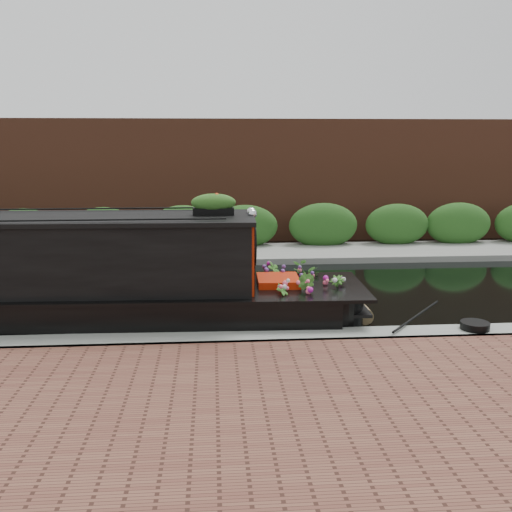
{
  "coord_description": "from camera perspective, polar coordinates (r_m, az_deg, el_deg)",
  "views": [
    {
      "loc": [
        1.09,
        -12.01,
        3.35
      ],
      "look_at": [
        1.96,
        -0.6,
        1.0
      ],
      "focal_mm": 40.0,
      "sensor_mm": 36.0,
      "label": 1
    }
  ],
  "objects": [
    {
      "name": "far_hedge",
      "position": [
        17.47,
        -7.85,
        0.44
      ],
      "size": [
        40.0,
        1.1,
        2.8
      ],
      "primitive_type": "cube",
      "color": "#24511B",
      "rests_on": "ground"
    },
    {
      "name": "coiled_mooring_rope",
      "position": [
        10.21,
        21.05,
        -6.51
      ],
      "size": [
        0.48,
        0.48,
        0.12
      ],
      "primitive_type": "cylinder",
      "color": "black",
      "rests_on": "near_bank_coping"
    },
    {
      "name": "near_bank_pavers",
      "position": [
        6.13,
        -14.98,
        -22.0
      ],
      "size": [
        40.0,
        7.0,
        0.5
      ],
      "primitive_type": "cube",
      "color": "brown",
      "rests_on": "ground"
    },
    {
      "name": "ground",
      "position": [
        12.52,
        -9.22,
        -4.07
      ],
      "size": [
        80.0,
        80.0,
        0.0
      ],
      "primitive_type": "plane",
      "color": "black",
      "rests_on": "ground"
    },
    {
      "name": "narrowboat",
      "position": [
        10.81,
        -21.33,
        -2.94
      ],
      "size": [
        11.29,
        2.28,
        2.63
      ],
      "rotation": [
        0.0,
        0.0,
        -0.03
      ],
      "color": "black",
      "rests_on": "ground"
    },
    {
      "name": "far_bank_path",
      "position": [
        16.59,
        -8.03,
        -0.16
      ],
      "size": [
        40.0,
        2.4,
        0.34
      ],
      "primitive_type": "cube",
      "color": "gray",
      "rests_on": "ground"
    },
    {
      "name": "rope_fender",
      "position": [
        10.87,
        10.66,
        -5.73
      ],
      "size": [
        0.3,
        0.4,
        0.3
      ],
      "primitive_type": "cylinder",
      "rotation": [
        1.57,
        0.0,
        0.0
      ],
      "color": "olive",
      "rests_on": "ground"
    },
    {
      "name": "far_brick_wall",
      "position": [
        19.53,
        -7.49,
        1.63
      ],
      "size": [
        40.0,
        1.0,
        8.0
      ],
      "primitive_type": "cube",
      "color": "brown",
      "rests_on": "ground"
    },
    {
      "name": "near_bank_coping",
      "position": [
        9.4,
        -10.88,
        -9.5
      ],
      "size": [
        40.0,
        0.6,
        0.5
      ],
      "primitive_type": "cube",
      "color": "gray",
      "rests_on": "ground"
    }
  ]
}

